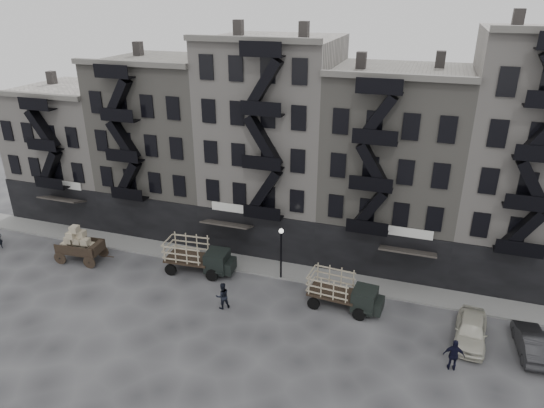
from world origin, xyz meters
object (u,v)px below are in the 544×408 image
(car_far, at_px, (532,343))
(policeman, at_px, (454,355))
(wagon, at_px, (78,241))
(stake_truck_west, at_px, (198,254))
(pedestrian_mid, at_px, (223,296))
(stake_truck_east, at_px, (343,290))
(car_east, at_px, (471,330))

(car_far, bearing_deg, policeman, 29.06)
(wagon, relative_size, stake_truck_west, 0.70)
(pedestrian_mid, relative_size, policeman, 0.96)
(wagon, relative_size, policeman, 1.89)
(stake_truck_east, distance_m, car_east, 8.36)
(stake_truck_west, bearing_deg, stake_truck_east, -10.03)
(wagon, bearing_deg, car_far, -5.17)
(stake_truck_west, xyz_separation_m, pedestrian_mid, (3.75, -3.81, -0.57))
(car_far, bearing_deg, wagon, -5.82)
(stake_truck_west, height_order, pedestrian_mid, stake_truck_west)
(stake_truck_east, height_order, pedestrian_mid, stake_truck_east)
(stake_truck_east, xyz_separation_m, policeman, (7.20, -3.98, -0.44))
(stake_truck_east, xyz_separation_m, car_east, (8.27, -0.95, -0.67))
(wagon, relative_size, car_far, 0.88)
(car_east, xyz_separation_m, policeman, (-1.07, -3.03, 0.23))
(car_far, bearing_deg, stake_truck_west, -9.83)
(pedestrian_mid, bearing_deg, wagon, -50.39)
(car_far, relative_size, pedestrian_mid, 2.23)
(policeman, bearing_deg, car_east, -113.65)
(wagon, height_order, pedestrian_mid, wagon)
(stake_truck_east, bearing_deg, policeman, -24.03)
(wagon, height_order, car_far, wagon)
(stake_truck_west, bearing_deg, car_far, -9.52)
(wagon, height_order, stake_truck_west, wagon)
(wagon, distance_m, stake_truck_west, 10.04)
(policeman, bearing_deg, car_far, -150.41)
(car_far, distance_m, policeman, 5.46)
(car_far, bearing_deg, car_east, -4.70)
(pedestrian_mid, bearing_deg, stake_truck_east, 158.14)
(pedestrian_mid, bearing_deg, stake_truck_west, -86.02)
(car_east, relative_size, car_far, 1.06)
(stake_truck_west, xyz_separation_m, policeman, (18.82, -5.13, -0.53))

